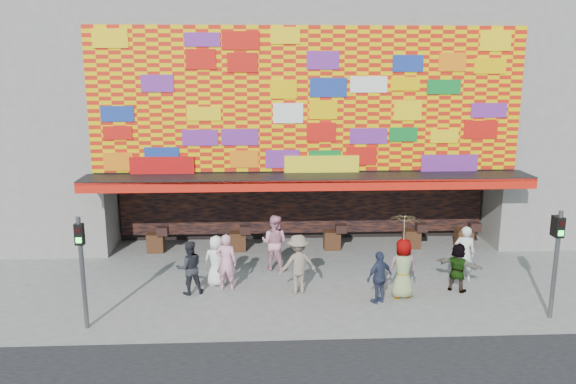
# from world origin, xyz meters

# --- Properties ---
(ground) EXTENTS (90.00, 90.00, 0.00)m
(ground) POSITION_xyz_m (0.00, 0.00, 0.00)
(ground) COLOR slate
(ground) RESTS_ON ground
(shop_building) EXTENTS (15.20, 9.40, 10.00)m
(shop_building) POSITION_xyz_m (0.00, 8.18, 5.23)
(shop_building) COLOR gray
(shop_building) RESTS_ON ground
(signal_left) EXTENTS (0.22, 0.20, 3.00)m
(signal_left) POSITION_xyz_m (-6.20, -1.50, 1.86)
(signal_left) COLOR #59595B
(signal_left) RESTS_ON ground
(signal_right) EXTENTS (0.22, 0.20, 3.00)m
(signal_right) POSITION_xyz_m (6.20, -1.50, 1.86)
(signal_right) COLOR #59595B
(signal_right) RESTS_ON ground
(ped_a) EXTENTS (0.79, 0.53, 1.59)m
(ped_a) POSITION_xyz_m (-3.02, 1.28, 0.80)
(ped_a) COLOR white
(ped_a) RESTS_ON ground
(ped_b) EXTENTS (0.72, 0.55, 1.76)m
(ped_b) POSITION_xyz_m (-2.69, 0.90, 0.88)
(ped_b) COLOR pink
(ped_b) RESTS_ON ground
(ped_c) EXTENTS (0.94, 0.82, 1.64)m
(ped_c) POSITION_xyz_m (-3.77, 0.65, 0.82)
(ped_c) COLOR #232328
(ped_c) RESTS_ON ground
(ped_d) EXTENTS (1.29, 0.93, 1.81)m
(ped_d) POSITION_xyz_m (-0.54, 0.56, 0.90)
(ped_d) COLOR gray
(ped_d) RESTS_ON ground
(ped_e) EXTENTS (0.97, 0.79, 1.55)m
(ped_e) POSITION_xyz_m (1.75, -0.28, 0.77)
(ped_e) COLOR #2C334E
(ped_e) RESTS_ON ground
(ped_f) EXTENTS (1.39, 1.18, 1.50)m
(ped_f) POSITION_xyz_m (4.29, 0.47, 0.75)
(ped_f) COLOR gray
(ped_f) RESTS_ON ground
(ped_g) EXTENTS (0.92, 0.64, 1.79)m
(ped_g) POSITION_xyz_m (2.51, 0.06, 0.89)
(ped_g) COLOR gray
(ped_g) RESTS_ON ground
(ped_h) EXTENTS (0.74, 0.59, 1.78)m
(ped_h) POSITION_xyz_m (4.80, 1.33, 0.89)
(ped_h) COLOR silver
(ped_h) RESTS_ON ground
(ped_i) EXTENTS (1.11, 1.00, 1.88)m
(ped_i) POSITION_xyz_m (-1.19, 2.58, 0.94)
(ped_i) COLOR pink
(ped_i) RESTS_ON ground
(parasol) EXTENTS (1.15, 1.16, 1.76)m
(parasol) POSITION_xyz_m (2.51, 0.06, 2.11)
(parasol) COLOR #F0E697
(parasol) RESTS_ON ground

